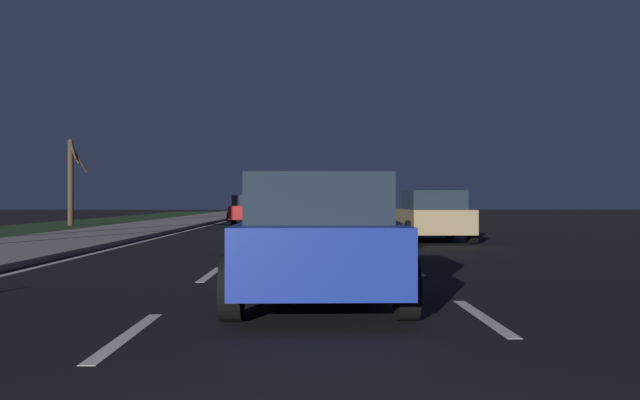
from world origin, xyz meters
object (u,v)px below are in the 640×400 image
object	(u,v)px
pickup_truck	(314,216)
sedan_blue	(317,237)
bare_tree_far	(71,179)
sedan_red	(249,209)
sedan_tan	(432,216)

from	to	relation	value
pickup_truck	sedan_blue	world-z (taller)	pickup_truck
pickup_truck	bare_tree_far	bearing A→B (deg)	30.98
sedan_red	pickup_truck	bearing A→B (deg)	-171.40
sedan_tan	sedan_red	bearing A→B (deg)	23.17
pickup_truck	sedan_red	distance (m)	22.56
sedan_tan	pickup_truck	bearing A→B (deg)	148.64
pickup_truck	sedan_blue	bearing A→B (deg)	179.91
sedan_blue	sedan_red	distance (m)	29.50
pickup_truck	sedan_tan	xyz separation A→B (m)	(5.95, -3.63, -0.13)
sedan_blue	sedan_tan	xyz separation A→B (m)	(12.95, -3.64, 0.00)
pickup_truck	bare_tree_far	size ratio (longest dim) A/B	1.25
bare_tree_far	sedan_tan	bearing A→B (deg)	-132.06
sedan_blue	bare_tree_far	distance (m)	29.73
pickup_truck	sedan_tan	world-z (taller)	pickup_truck
pickup_truck	sedan_red	xyz separation A→B (m)	(22.31, 3.37, -0.13)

